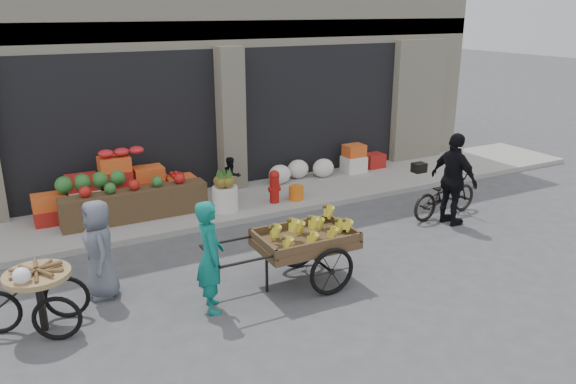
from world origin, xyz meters
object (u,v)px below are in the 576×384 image
fire_hydrant (274,185)px  bicycle (445,195)px  vendor_grey (99,249)px  seated_person (232,178)px  banana_cart (302,238)px  cyclist (454,180)px  orange_bucket (296,193)px  vendor_woman (210,257)px  tricycle_cart (39,291)px  pineapple_bin (225,198)px

fire_hydrant → bicycle: 3.51m
vendor_grey → seated_person: bearing=130.6°
vendor_grey → banana_cart: bearing=68.4°
seated_person → vendor_grey: 4.35m
vendor_grey → cyclist: 6.60m
seated_person → vendor_grey: size_ratio=0.63×
orange_bucket → bicycle: bearing=-41.0°
vendor_woman → seated_person: bearing=-16.0°
banana_cart → tricycle_cart: 3.69m
fire_hydrant → seated_person: bearing=137.1°
tricycle_cart → bicycle: 7.72m
banana_cart → vendor_grey: 2.96m
orange_bucket → seated_person: (-1.20, 0.70, 0.31)m
pineapple_bin → seated_person: size_ratio=0.56×
orange_bucket → cyclist: 3.29m
orange_bucket → banana_cart: banana_cart is taller
cyclist → tricycle_cart: bearing=87.3°
banana_cart → tricycle_cart: bearing=173.7°
pineapple_bin → tricycle_cart: bearing=-142.7°
fire_hydrant → vendor_grey: size_ratio=0.48×
vendor_woman → vendor_grey: 1.71m
cyclist → bicycle: bearing=-31.8°
fire_hydrant → bicycle: bearing=-36.3°
banana_cart → bicycle: (4.02, 1.20, -0.31)m
orange_bucket → banana_cart: 3.68m
tricycle_cart → bicycle: tricycle_cart is taller
fire_hydrant → cyclist: size_ratio=0.39×
pineapple_bin → vendor_woman: bearing=-115.1°
bicycle → orange_bucket: bearing=43.7°
seated_person → vendor_grey: (-3.27, -2.87, 0.16)m
orange_bucket → vendor_grey: vendor_grey is taller
banana_cart → tricycle_cart: banana_cart is taller
vendor_woman → tricycle_cart: size_ratio=1.12×
vendor_woman → cyclist: bearing=-70.1°
cyclist → vendor_woman: bearing=94.2°
vendor_woman → tricycle_cart: (-2.16, 0.55, -0.25)m
orange_bucket → seated_person: 1.42m
tricycle_cart → bicycle: (7.68, 0.74, -0.11)m
tricycle_cart → orange_bucket: bearing=46.6°
fire_hydrant → bicycle: (2.83, -2.07, -0.05)m
seated_person → tricycle_cart: seated_person is taller
orange_bucket → tricycle_cart: 6.03m
bicycle → vendor_grey: bearing=85.9°
orange_bucket → tricycle_cart: bearing=-152.7°
vendor_woman → vendor_grey: size_ratio=1.09×
fire_hydrant → vendor_grey: vendor_grey is taller
seated_person → cyclist: cyclist is taller
banana_cart → vendor_grey: (-2.77, 1.06, -0.02)m
vendor_woman → banana_cart: bearing=-76.3°
tricycle_cart → vendor_grey: bearing=53.2°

